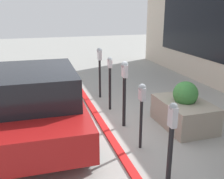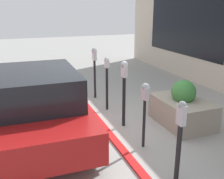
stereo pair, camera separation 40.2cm
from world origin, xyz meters
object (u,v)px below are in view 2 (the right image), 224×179
Objects in this scene: parking_meter_fourth at (107,77)px; parked_car_front at (34,104)px; parking_meter_second at (145,102)px; planter_box at (182,108)px; parking_meter_nearest at (180,134)px; parking_meter_farthest at (94,63)px; parking_meter_middle at (124,83)px.

parked_car_front reaches higher than parking_meter_fourth.
planter_box is (0.65, -1.37, -0.58)m from parking_meter_second.
parking_meter_farthest is (4.43, -0.03, 0.23)m from parking_meter_nearest.
parking_meter_second is at bearing -118.69° from parked_car_front.
parking_meter_farthest is 0.38× the size of parked_car_front.
parking_meter_second is 1.63m from planter_box.
parking_meter_nearest is at bearing -138.83° from parked_car_front.
parking_meter_nearest is at bearing 179.39° from parking_meter_fourth.
parking_meter_farthest is at bearing 27.83° from planter_box.
parking_meter_middle is at bearing -179.27° from parking_meter_fourth.
parked_car_front is (0.49, 3.35, 0.39)m from planter_box.
parking_meter_fourth reaches higher than parking_meter_nearest.
parking_meter_middle is at bearing -1.28° from parking_meter_nearest.
parking_meter_second is 0.90× the size of planter_box.
parking_meter_fourth reaches higher than planter_box.
parking_meter_nearest reaches higher than parking_meter_second.
parking_meter_middle is at bearing -1.36° from parking_meter_second.
parked_car_front reaches higher than parking_meter_second.
planter_box is 3.41m from parked_car_front.
parking_meter_second is 0.86× the size of parking_meter_farthest.
parking_meter_middle is at bearing 73.07° from planter_box.
parking_meter_middle is (2.25, -0.05, 0.20)m from parking_meter_nearest.
parking_meter_middle is at bearing -91.05° from parked_car_front.
parking_meter_nearest is 0.95× the size of parking_meter_fourth.
parking_meter_middle is 1.56m from planter_box.
parking_meter_farthest reaches higher than parked_car_front.
parking_meter_nearest is at bearing 142.72° from planter_box.
planter_box is (-1.52, -1.36, -0.54)m from parking_meter_fourth.
parking_meter_nearest is 2.26m from parking_meter_middle.
planter_box is at bearing -64.85° from parking_meter_second.
parking_meter_second is 0.33× the size of parked_car_front.
parking_meter_nearest is 2.36m from planter_box.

